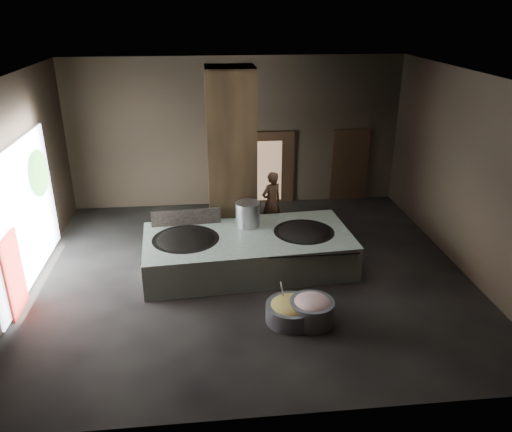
{
  "coord_description": "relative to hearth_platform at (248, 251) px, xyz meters",
  "views": [
    {
      "loc": [
        -0.97,
        -10.29,
        5.86
      ],
      "look_at": [
        0.17,
        0.44,
        1.25
      ],
      "focal_mm": 35.0,
      "sensor_mm": 36.0,
      "label": 1
    }
  ],
  "objects": [
    {
      "name": "wok_left",
      "position": [
        -1.45,
        -0.05,
        0.33
      ],
      "size": [
        1.53,
        1.53,
        0.42
      ],
      "primitive_type": "ellipsoid",
      "color": "black",
      "rests_on": "hearth_platform"
    },
    {
      "name": "right_wall",
      "position": [
        5.09,
        -0.27,
        1.83
      ],
      "size": [
        0.1,
        9.0,
        4.5
      ],
      "primitive_type": "cube",
      "color": "black",
      "rests_on": "ground"
    },
    {
      "name": "doorway_near",
      "position": [
        1.24,
        4.18,
        0.68
      ],
      "size": [
        1.18,
        0.08,
        2.38
      ],
      "primitive_type": "cube",
      "color": "black",
      "rests_on": "ground"
    },
    {
      "name": "wok_right",
      "position": [
        1.35,
        0.05,
        0.33
      ],
      "size": [
        1.42,
        1.42,
        0.4
      ],
      "primitive_type": "ellipsoid",
      "color": "black",
      "rests_on": "hearth_platform"
    },
    {
      "name": "cook",
      "position": [
        0.83,
        1.96,
        0.44
      ],
      "size": [
        0.75,
        0.66,
        1.73
      ],
      "primitive_type": "imported",
      "rotation": [
        0.0,
        0.0,
        3.65
      ],
      "color": "#8C6147",
      "rests_on": "ground"
    },
    {
      "name": "meat_fill",
      "position": [
        1.04,
        -2.41,
        0.03
      ],
      "size": [
        0.73,
        0.73,
        0.28
      ],
      "primitive_type": "ellipsoid",
      "color": "#CB7A79",
      "rests_on": "meat_basin"
    },
    {
      "name": "veg_basin",
      "position": [
        0.65,
        -2.3,
        -0.23
      ],
      "size": [
        1.03,
        1.03,
        0.38
      ],
      "primitive_type": "cylinder",
      "rotation": [
        0.0,
        0.0,
        0.01
      ],
      "color": "slate",
      "rests_on": "ground"
    },
    {
      "name": "wok_left_rim",
      "position": [
        -1.45,
        -0.05,
        0.4
      ],
      "size": [
        1.56,
        1.56,
        0.05
      ],
      "primitive_type": "cylinder",
      "color": "black",
      "rests_on": "hearth_platform"
    },
    {
      "name": "veg_fill",
      "position": [
        0.65,
        -2.3,
        -0.07
      ],
      "size": [
        0.84,
        0.84,
        0.26
      ],
      "primitive_type": "ellipsoid",
      "color": "#88A34E",
      "rests_on": "veg_basin"
    },
    {
      "name": "doorway_far",
      "position": [
        3.64,
        4.18,
        0.68
      ],
      "size": [
        1.18,
        0.08,
        2.38
      ],
      "primitive_type": "cube",
      "color": "black",
      "rests_on": "ground"
    },
    {
      "name": "back_wall",
      "position": [
        0.04,
        4.28,
        1.83
      ],
      "size": [
        10.0,
        0.1,
        4.5
      ],
      "primitive_type": "cube",
      "color": "black",
      "rests_on": "ground"
    },
    {
      "name": "front_wall",
      "position": [
        0.04,
        -4.82,
        1.83
      ],
      "size": [
        10.0,
        0.1,
        4.5
      ],
      "primitive_type": "cube",
      "color": "black",
      "rests_on": "ground"
    },
    {
      "name": "stock_pot",
      "position": [
        0.05,
        0.55,
        0.71
      ],
      "size": [
        0.59,
        0.59,
        0.63
      ],
      "primitive_type": "cylinder",
      "color": "#ACAEB4",
      "rests_on": "hearth_platform"
    },
    {
      "name": "splash_guard",
      "position": [
        -1.45,
        0.75,
        0.61
      ],
      "size": [
        1.69,
        0.18,
        0.42
      ],
      "primitive_type": "cube",
      "rotation": [
        0.0,
        0.0,
        0.07
      ],
      "color": "black",
      "rests_on": "hearth_platform"
    },
    {
      "name": "wok_right_rim",
      "position": [
        1.35,
        0.05,
        0.4
      ],
      "size": [
        1.46,
        1.46,
        0.05
      ],
      "primitive_type": "cylinder",
      "color": "black",
      "rests_on": "hearth_platform"
    },
    {
      "name": "ladle",
      "position": [
        0.5,
        -2.15,
        0.13
      ],
      "size": [
        0.19,
        0.38,
        0.73
      ],
      "primitive_type": "cylinder",
      "rotation": [
        0.49,
        0.0,
        -0.42
      ],
      "color": "#ACAEB4",
      "rests_on": "veg_basin"
    },
    {
      "name": "meat_basin",
      "position": [
        1.04,
        -2.41,
        -0.18
      ],
      "size": [
        1.16,
        1.16,
        0.49
      ],
      "primitive_type": "cylinder",
      "rotation": [
        0.0,
        0.0,
        -0.4
      ],
      "color": "slate",
      "rests_on": "ground"
    },
    {
      "name": "pillar",
      "position": [
        -0.26,
        1.63,
        1.83
      ],
      "size": [
        1.2,
        1.2,
        4.5
      ],
      "primitive_type": "cube",
      "color": "black",
      "rests_on": "ground"
    },
    {
      "name": "left_opening",
      "position": [
        -4.91,
        -0.07,
        1.18
      ],
      "size": [
        0.04,
        4.2,
        3.1
      ],
      "primitive_type": "cube",
      "color": "white",
      "rests_on": "ground"
    },
    {
      "name": "doorway_near_glow",
      "position": [
        1.03,
        4.13,
        0.63
      ],
      "size": [
        0.81,
        0.04,
        1.91
      ],
      "primitive_type": "cube",
      "color": "#8C6647",
      "rests_on": "ground"
    },
    {
      "name": "pavilion_sliver",
      "position": [
        -4.84,
        -1.37,
        0.43
      ],
      "size": [
        0.05,
        0.9,
        1.7
      ],
      "primitive_type": "cube",
      "color": "maroon",
      "rests_on": "ground"
    },
    {
      "name": "hearth_platform",
      "position": [
        0.0,
        0.0,
        0.0
      ],
      "size": [
        5.0,
        2.65,
        0.84
      ],
      "primitive_type": "cube",
      "rotation": [
        0.0,
        0.0,
        0.07
      ],
      "color": "#B5C8B4",
      "rests_on": "ground"
    },
    {
      "name": "tree_silhouette",
      "position": [
        -4.81,
        1.03,
        1.78
      ],
      "size": [
        0.28,
        1.1,
        1.1
      ],
      "primitive_type": "ellipsoid",
      "color": "#194714",
      "rests_on": "left_opening"
    },
    {
      "name": "doorway_far_glow",
      "position": [
        3.54,
        4.42,
        0.63
      ],
      "size": [
        0.81,
        0.04,
        1.92
      ],
      "primitive_type": "cube",
      "color": "#8C6647",
      "rests_on": "ground"
    },
    {
      "name": "platform_cap",
      "position": [
        0.0,
        0.0,
        0.39
      ],
      "size": [
        4.75,
        2.28,
        0.03
      ],
      "primitive_type": "cube",
      "color": "black",
      "rests_on": "hearth_platform"
    },
    {
      "name": "floor",
      "position": [
        0.04,
        -0.27,
        -0.47
      ],
      "size": [
        10.0,
        9.0,
        0.1
      ],
      "primitive_type": "cube",
      "color": "black",
      "rests_on": "ground"
    },
    {
      "name": "ceiling",
      "position": [
        0.04,
        -0.27,
        4.13
      ],
      "size": [
        10.0,
        9.0,
        0.1
      ],
      "primitive_type": "cube",
      "color": "black",
      "rests_on": "back_wall"
    },
    {
      "name": "left_wall",
      "position": [
        -5.01,
        -0.27,
        1.83
      ],
      "size": [
        0.1,
        9.0,
        4.5
      ],
      "primitive_type": "cube",
      "color": "black",
      "rests_on": "ground"
    }
  ]
}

